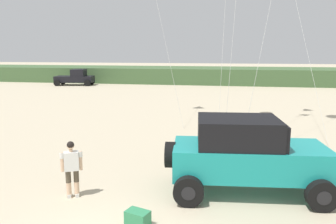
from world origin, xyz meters
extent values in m
cube|color=#426038|center=(0.33, 38.95, 0.99)|extent=(90.00, 8.73, 1.98)
cube|color=teal|center=(3.08, 3.81, 1.01)|extent=(4.57, 2.28, 0.90)
cube|color=teal|center=(4.72, 3.98, 1.38)|extent=(1.27, 1.80, 0.12)
cube|color=black|center=(2.73, 3.78, 1.86)|extent=(2.47, 1.99, 0.80)
cube|color=black|center=(3.92, 3.90, 1.82)|extent=(0.27, 1.67, 0.72)
cube|color=black|center=(5.34, 4.05, 0.74)|extent=(0.38, 1.81, 0.28)
cylinder|color=black|center=(0.77, 3.57, 1.11)|extent=(0.38, 0.80, 0.77)
cylinder|color=black|center=(4.71, 5.02, 0.42)|extent=(0.87, 0.38, 0.84)
cylinder|color=black|center=(4.71, 5.02, 0.42)|extent=(0.41, 0.36, 0.38)
cylinder|color=black|center=(4.92, 2.97, 0.42)|extent=(0.87, 0.38, 0.84)
cylinder|color=black|center=(4.92, 2.97, 0.42)|extent=(0.41, 0.36, 0.38)
cylinder|color=black|center=(1.23, 4.66, 0.42)|extent=(0.87, 0.38, 0.84)
cylinder|color=black|center=(1.23, 4.66, 0.42)|extent=(0.41, 0.36, 0.38)
cylinder|color=black|center=(1.44, 2.61, 0.42)|extent=(0.87, 0.38, 0.84)
cylinder|color=black|center=(1.44, 2.61, 0.42)|extent=(0.41, 0.36, 0.38)
cylinder|color=#DBB28E|center=(-2.01, 2.51, 0.25)|extent=(0.14, 0.14, 0.49)
cylinder|color=#4C4233|center=(-2.01, 2.51, 0.64)|extent=(0.15, 0.15, 0.36)
cube|color=silver|center=(-2.02, 2.55, 0.05)|extent=(0.21, 0.28, 0.10)
cylinder|color=#DBB28E|center=(-1.81, 2.61, 0.25)|extent=(0.14, 0.14, 0.49)
cylinder|color=#4C4233|center=(-1.81, 2.61, 0.64)|extent=(0.15, 0.15, 0.36)
cube|color=silver|center=(-1.82, 2.64, 0.05)|extent=(0.21, 0.28, 0.10)
cube|color=silver|center=(-1.91, 2.56, 1.09)|extent=(0.47, 0.41, 0.54)
cylinder|color=#DBB28E|center=(-2.14, 2.45, 1.08)|extent=(0.09, 0.09, 0.56)
cylinder|color=silver|center=(-2.14, 2.45, 1.27)|extent=(0.11, 0.11, 0.16)
cylinder|color=#DBB28E|center=(-1.68, 2.67, 1.08)|extent=(0.09, 0.09, 0.56)
cylinder|color=silver|center=(-1.68, 2.67, 1.27)|extent=(0.11, 0.11, 0.16)
cylinder|color=#DBB28E|center=(-1.91, 2.56, 1.40)|extent=(0.10, 0.10, 0.08)
sphere|color=#DBB28E|center=(-1.91, 2.56, 1.54)|extent=(0.21, 0.21, 0.21)
sphere|color=black|center=(-1.90, 2.55, 1.56)|extent=(0.21, 0.21, 0.21)
cube|color=#2D7F51|center=(0.36, 1.35, 0.19)|extent=(0.64, 0.52, 0.38)
cube|color=black|center=(-16.37, 32.21, 0.76)|extent=(4.84, 2.58, 0.76)
cube|color=black|center=(-15.82, 32.29, 1.56)|extent=(1.86, 2.02, 0.84)
cylinder|color=black|center=(-14.70, 33.53, 0.38)|extent=(0.79, 0.37, 0.76)
cylinder|color=black|center=(-14.38, 31.45, 0.38)|extent=(0.79, 0.37, 0.76)
cylinder|color=black|center=(-18.35, 32.96, 0.38)|extent=(0.79, 0.37, 0.76)
cylinder|color=black|center=(-18.03, 30.89, 0.38)|extent=(0.79, 0.37, 0.76)
cylinder|color=silver|center=(6.02, 12.31, 5.09)|extent=(1.66, 5.94, 10.09)
cylinder|color=silver|center=(2.07, 11.82, 4.86)|extent=(0.19, 3.66, 9.63)
cylinder|color=silver|center=(-1.38, 13.21, 5.32)|extent=(2.98, 3.41, 10.55)
camera|label=1|loc=(2.41, -5.70, 4.15)|focal=35.12mm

